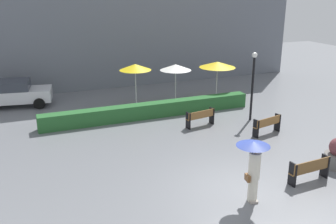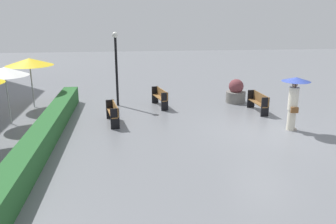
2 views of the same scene
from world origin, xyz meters
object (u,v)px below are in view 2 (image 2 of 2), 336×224
(bench_far_right, at_px, (160,96))
(pedestrian_with_umbrella, at_px, (294,95))
(lamp_post, at_px, (116,61))
(patio_umbrella_yellow_far, at_px, (29,62))
(bench_back_row, at_px, (113,112))
(bench_near_right, at_px, (259,101))
(planter_pot, at_px, (236,92))
(patio_umbrella_white, at_px, (4,72))

(bench_far_right, distance_m, pedestrian_with_umbrella, 6.41)
(lamp_post, relative_size, patio_umbrella_yellow_far, 1.50)
(bench_back_row, xyz_separation_m, lamp_post, (2.92, -0.11, 1.73))
(bench_far_right, distance_m, patio_umbrella_yellow_far, 6.48)
(bench_back_row, xyz_separation_m, bench_near_right, (1.00, -6.69, 0.01))
(bench_far_right, height_order, planter_pot, planter_pot)
(patio_umbrella_white, relative_size, patio_umbrella_yellow_far, 0.99)
(bench_back_row, distance_m, bench_near_right, 6.77)
(pedestrian_with_umbrella, relative_size, patio_umbrella_yellow_far, 0.89)
(bench_back_row, relative_size, pedestrian_with_umbrella, 0.76)
(bench_near_right, height_order, patio_umbrella_white, patio_umbrella_white)
(bench_near_right, relative_size, patio_umbrella_yellow_far, 0.70)
(planter_pot, height_order, patio_umbrella_yellow_far, patio_umbrella_yellow_far)
(bench_back_row, relative_size, planter_pot, 1.34)
(bench_far_right, height_order, lamp_post, lamp_post)
(bench_far_right, xyz_separation_m, lamp_post, (0.46, 2.10, 1.71))
(pedestrian_with_umbrella, bearing_deg, bench_far_right, 49.11)
(patio_umbrella_white, xyz_separation_m, patio_umbrella_yellow_far, (2.68, -0.27, 0.02))
(lamp_post, height_order, patio_umbrella_white, lamp_post)
(patio_umbrella_yellow_far, bearing_deg, lamp_post, -93.04)
(bench_back_row, height_order, lamp_post, lamp_post)
(lamp_post, bearing_deg, bench_far_right, -102.40)
(pedestrian_with_umbrella, relative_size, patio_umbrella_white, 0.89)
(bench_near_right, distance_m, patio_umbrella_yellow_far, 11.04)
(bench_far_right, bearing_deg, bench_back_row, 138.00)
(bench_far_right, distance_m, lamp_post, 2.75)
(bench_far_right, height_order, patio_umbrella_yellow_far, patio_umbrella_yellow_far)
(bench_back_row, relative_size, patio_umbrella_white, 0.68)
(lamp_post, relative_size, patio_umbrella_white, 1.51)
(bench_back_row, height_order, patio_umbrella_yellow_far, patio_umbrella_yellow_far)
(patio_umbrella_white, height_order, patio_umbrella_yellow_far, patio_umbrella_yellow_far)
(bench_back_row, relative_size, bench_near_right, 0.97)
(planter_pot, relative_size, patio_umbrella_white, 0.51)
(bench_back_row, height_order, bench_far_right, bench_far_right)
(bench_near_right, height_order, planter_pot, planter_pot)
(pedestrian_with_umbrella, bearing_deg, patio_umbrella_white, 79.19)
(bench_near_right, distance_m, patio_umbrella_white, 11.11)
(bench_back_row, xyz_separation_m, bench_far_right, (2.45, -2.21, 0.02))
(pedestrian_with_umbrella, xyz_separation_m, lamp_post, (4.61, 6.89, 0.80))
(bench_near_right, distance_m, planter_pot, 1.92)
(bench_back_row, distance_m, bench_far_right, 3.30)
(bench_back_row, relative_size, bench_far_right, 0.98)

